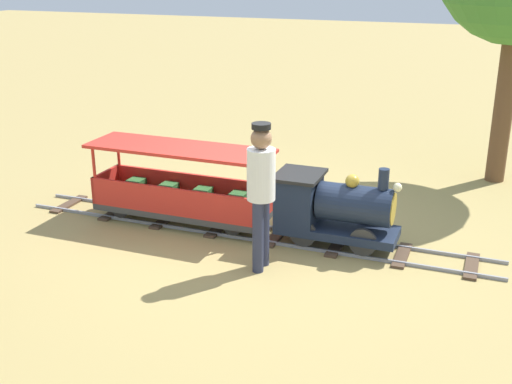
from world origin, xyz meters
name	(u,v)px	position (x,y,z in m)	size (l,w,h in m)	color
ground_plane	(258,234)	(0.00, 0.00, 0.00)	(60.00, 60.00, 0.00)	#A38C51
track	(248,231)	(0.00, -0.14, 0.02)	(0.67, 6.05, 0.04)	gray
locomotive	(331,207)	(0.00, 0.91, 0.49)	(0.63, 1.45, 0.98)	#192338
passenger_car	(181,192)	(0.00, -1.04, 0.42)	(0.73, 2.35, 0.97)	#3F3F3F
conductor_person	(261,185)	(0.84, 0.36, 0.96)	(0.30, 0.30, 1.62)	#282D47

